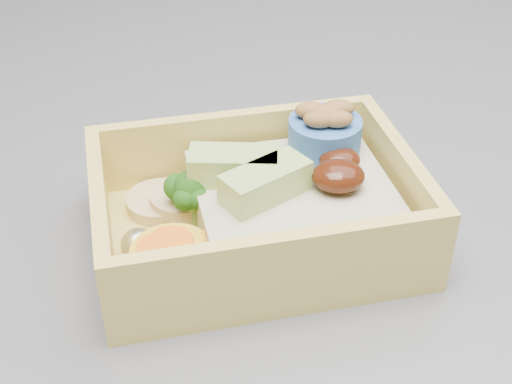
{
  "coord_description": "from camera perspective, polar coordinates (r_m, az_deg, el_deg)",
  "views": [
    {
      "loc": [
        0.18,
        -0.51,
        1.23
      ],
      "look_at": [
        0.18,
        -0.14,
        0.96
      ],
      "focal_mm": 50.0,
      "sensor_mm": 36.0,
      "label": 1
    }
  ],
  "objects": [
    {
      "name": "bento_box",
      "position": [
        0.47,
        0.68,
        -1.1
      ],
      "size": [
        0.23,
        0.19,
        0.08
      ],
      "rotation": [
        0.0,
        0.0,
        0.23
      ],
      "color": "#D9BF59",
      "rests_on": "island"
    }
  ]
}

